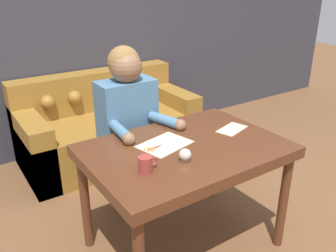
{
  "coord_description": "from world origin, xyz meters",
  "views": [
    {
      "loc": [
        -1.17,
        -1.41,
        1.71
      ],
      "look_at": [
        -0.04,
        0.27,
        0.85
      ],
      "focal_mm": 38.0,
      "sensor_mm": 36.0,
      "label": 1
    }
  ],
  "objects_px": {
    "scissors": "(155,148)",
    "mug": "(146,164)",
    "dining_table": "(185,158)",
    "pin_cushion": "(185,155)",
    "couch": "(107,128)",
    "person": "(128,130)"
  },
  "relations": [
    {
      "from": "scissors",
      "to": "mug",
      "type": "distance_m",
      "value": 0.29
    },
    {
      "from": "scissors",
      "to": "pin_cushion",
      "type": "xyz_separation_m",
      "value": [
        0.06,
        -0.22,
        0.03
      ]
    },
    {
      "from": "couch",
      "to": "pin_cushion",
      "type": "height_order",
      "value": "couch"
    },
    {
      "from": "couch",
      "to": "mug",
      "type": "relative_size",
      "value": 14.95
    },
    {
      "from": "couch",
      "to": "person",
      "type": "height_order",
      "value": "person"
    },
    {
      "from": "couch",
      "to": "pin_cushion",
      "type": "xyz_separation_m",
      "value": [
        -0.26,
        -1.66,
        0.48
      ]
    },
    {
      "from": "person",
      "to": "pin_cushion",
      "type": "distance_m",
      "value": 0.74
    },
    {
      "from": "dining_table",
      "to": "scissors",
      "type": "relative_size",
      "value": 5.46
    },
    {
      "from": "scissors",
      "to": "pin_cushion",
      "type": "distance_m",
      "value": 0.23
    },
    {
      "from": "person",
      "to": "scissors",
      "type": "relative_size",
      "value": 5.81
    },
    {
      "from": "scissors",
      "to": "mug",
      "type": "height_order",
      "value": "mug"
    },
    {
      "from": "person",
      "to": "mug",
      "type": "bearing_deg",
      "value": -110.68
    },
    {
      "from": "pin_cushion",
      "to": "couch",
      "type": "bearing_deg",
      "value": 81.01
    },
    {
      "from": "dining_table",
      "to": "person",
      "type": "xyz_separation_m",
      "value": [
        -0.09,
        0.58,
        -0.0
      ]
    },
    {
      "from": "dining_table",
      "to": "mug",
      "type": "relative_size",
      "value": 10.64
    },
    {
      "from": "scissors",
      "to": "mug",
      "type": "xyz_separation_m",
      "value": [
        -0.19,
        -0.21,
        0.04
      ]
    },
    {
      "from": "dining_table",
      "to": "mug",
      "type": "bearing_deg",
      "value": -159.83
    },
    {
      "from": "mug",
      "to": "pin_cushion",
      "type": "distance_m",
      "value": 0.25
    },
    {
      "from": "couch",
      "to": "mug",
      "type": "height_order",
      "value": "mug"
    },
    {
      "from": "scissors",
      "to": "pin_cushion",
      "type": "relative_size",
      "value": 3.08
    },
    {
      "from": "couch",
      "to": "pin_cushion",
      "type": "distance_m",
      "value": 1.75
    },
    {
      "from": "dining_table",
      "to": "mug",
      "type": "xyz_separation_m",
      "value": [
        -0.36,
        -0.13,
        0.13
      ]
    }
  ]
}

